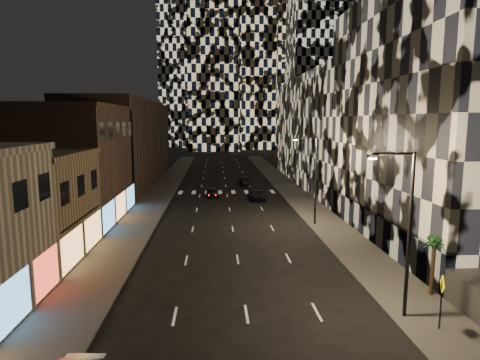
{
  "coord_description": "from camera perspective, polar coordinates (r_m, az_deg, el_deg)",
  "views": [
    {
      "loc": [
        -1.66,
        -10.05,
        10.72
      ],
      "look_at": [
        0.3,
        21.85,
        6.0
      ],
      "focal_mm": 30.0,
      "sensor_mm": 36.0,
      "label": 1
    }
  ],
  "objects": [
    {
      "name": "tower_left_back",
      "position": [
        182.15,
        -7.27,
        24.03
      ],
      "size": [
        24.0,
        24.0,
        120.0
      ],
      "primitive_type": "cube",
      "color": "black",
      "rests_on": "ground"
    },
    {
      "name": "car_dark_midlane",
      "position": [
        57.18,
        -3.95,
        -1.78
      ],
      "size": [
        1.95,
        3.88,
        1.27
      ],
      "primitive_type": "imported",
      "rotation": [
        0.0,
        0.0,
        0.12
      ],
      "color": "black",
      "rests_on": "ground"
    },
    {
      "name": "streetlight_far",
      "position": [
        41.63,
        10.44,
        0.85
      ],
      "size": [
        2.55,
        0.25,
        9.0
      ],
      "color": "black",
      "rests_on": "sidewalk_right"
    },
    {
      "name": "curb_left",
      "position": [
        61.31,
        -9.31,
        -1.71
      ],
      "size": [
        0.2,
        120.0,
        0.15
      ],
      "primitive_type": "cube",
      "color": "#4C4C47",
      "rests_on": "ground"
    },
    {
      "name": "ped_sign",
      "position": [
        23.44,
        26.76,
        -14.06
      ],
      "size": [
        0.38,
        0.91,
        2.88
      ],
      "rotation": [
        0.0,
        0.0,
        -0.36
      ],
      "color": "black",
      "rests_on": "sidewalk_right"
    },
    {
      "name": "retail_brown",
      "position": [
        46.41,
        -22.81,
        1.91
      ],
      "size": [
        10.0,
        15.0,
        12.0
      ],
      "primitive_type": "cube",
      "color": "#4C362B",
      "rests_on": "ground"
    },
    {
      "name": "streetlight_near",
      "position": [
        23.05,
        22.48,
        -5.72
      ],
      "size": [
        2.55,
        0.25,
        9.0
      ],
      "color": "black",
      "rests_on": "sidewalk_right"
    },
    {
      "name": "tower_center_low",
      "position": [
        154.49,
        -3.82,
        22.16
      ],
      "size": [
        18.0,
        18.0,
        95.0
      ],
      "primitive_type": "cube",
      "color": "black",
      "rests_on": "ground"
    },
    {
      "name": "sidewalk_right",
      "position": [
        62.09,
        7.37,
        -1.54
      ],
      "size": [
        4.0,
        120.0,
        0.15
      ],
      "primitive_type": "cube",
      "color": "#47443F",
      "rests_on": "ground"
    },
    {
      "name": "retail_filler_left",
      "position": [
        71.81,
        -15.91,
        5.11
      ],
      "size": [
        10.0,
        40.0,
        14.0
      ],
      "primitive_type": "cube",
      "color": "#4C362B",
      "rests_on": "ground"
    },
    {
      "name": "retail_tan",
      "position": [
        35.28,
        -29.27,
        -3.67
      ],
      "size": [
        10.0,
        10.0,
        8.0
      ],
      "primitive_type": "cube",
      "color": "#826D4E",
      "rests_on": "ground"
    },
    {
      "name": "sidewalk_left",
      "position": [
        61.55,
        -11.25,
        -1.72
      ],
      "size": [
        4.0,
        120.0,
        0.15
      ],
      "primitive_type": "cube",
      "color": "#47443F",
      "rests_on": "ground"
    },
    {
      "name": "tower_right_mid",
      "position": [
        154.68,
        11.22,
        22.96
      ],
      "size": [
        20.0,
        20.0,
        100.0
      ],
      "primitive_type": "cube",
      "color": "black",
      "rests_on": "ground"
    },
    {
      "name": "palm_tree",
      "position": [
        27.2,
        25.89,
        -8.5
      ],
      "size": [
        1.89,
        1.86,
        3.71
      ],
      "color": "#47331E",
      "rests_on": "sidewalk_right"
    },
    {
      "name": "curb_right",
      "position": [
        61.73,
        5.45,
        -1.57
      ],
      "size": [
        0.2,
        120.0,
        0.15
      ],
      "primitive_type": "cube",
      "color": "#4C4C47",
      "rests_on": "ground"
    },
    {
      "name": "midrise_filler_right",
      "position": [
        70.48,
        14.49,
        6.74
      ],
      "size": [
        16.0,
        40.0,
        18.0
      ],
      "primitive_type": "cube",
      "color": "#232326",
      "rests_on": "ground"
    },
    {
      "name": "car_dark_oncoming",
      "position": [
        68.36,
        0.72,
        -0.02
      ],
      "size": [
        2.16,
        4.93,
        1.41
      ],
      "primitive_type": "imported",
      "rotation": [
        0.0,
        0.0,
        3.1
      ],
      "color": "black",
      "rests_on": "ground"
    },
    {
      "name": "midrise_base",
      "position": [
        38.39,
        18.03,
        -5.92
      ],
      "size": [
        0.6,
        25.0,
        3.0
      ],
      "primitive_type": "cube",
      "color": "#383838",
      "rests_on": "ground"
    },
    {
      "name": "car_dark_rightlane",
      "position": [
        55.06,
        2.45,
        -2.17
      ],
      "size": [
        2.1,
        4.53,
        1.26
      ],
      "primitive_type": "imported",
      "rotation": [
        0.0,
        0.0,
        0.0
      ],
      "color": "black",
      "rests_on": "ground"
    },
    {
      "name": "midrise_right",
      "position": [
        40.78,
        28.86,
        7.76
      ],
      "size": [
        16.0,
        25.0,
        22.0
      ],
      "primitive_type": "cube",
      "color": "#232326",
      "rests_on": "ground"
    }
  ]
}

